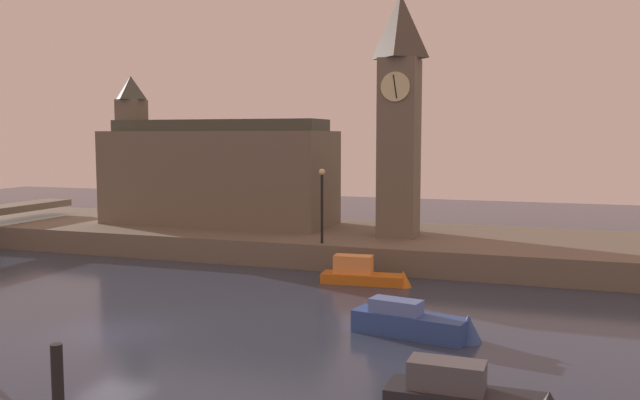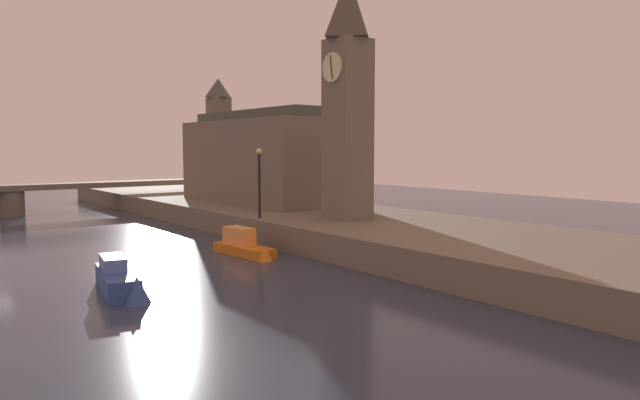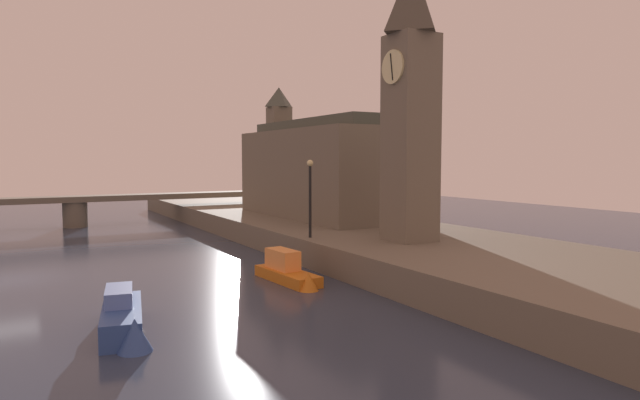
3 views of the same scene
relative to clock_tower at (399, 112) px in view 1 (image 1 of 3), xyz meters
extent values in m
plane|color=#2D384C|center=(-7.17, -18.88, -9.17)|extent=(120.00, 120.00, 0.00)
cube|color=#6B6051|center=(-7.17, 1.12, -8.42)|extent=(70.00, 12.00, 1.50)
cube|color=#6B6051|center=(0.00, 0.01, -2.23)|extent=(2.30, 2.30, 10.88)
cylinder|color=beige|center=(0.00, -1.21, 1.45)|extent=(1.75, 0.12, 1.75)
cube|color=black|center=(0.00, -1.28, 1.45)|extent=(0.28, 0.04, 1.39)
pyramid|color=#4A4339|center=(0.00, 0.01, 5.15)|extent=(2.53, 2.53, 3.88)
cube|color=#6B6051|center=(-13.39, 1.96, -4.40)|extent=(16.11, 6.30, 6.54)
cube|color=#6B6051|center=(-20.58, 1.96, -3.23)|extent=(1.73, 1.73, 8.88)
pyramid|color=#474C42|center=(-20.58, 1.96, 2.07)|extent=(1.91, 1.91, 1.72)
cube|color=#42473D|center=(-13.39, 1.96, -0.73)|extent=(15.31, 3.78, 0.80)
cylinder|color=black|center=(-3.58, -4.13, -5.68)|extent=(0.16, 0.16, 3.98)
sphere|color=#F2E099|center=(-3.58, -4.13, -3.51)|extent=(0.36, 0.36, 0.36)
cylinder|color=black|center=(-3.57, -26.20, -8.11)|extent=(0.33, 0.33, 2.13)
cube|color=#515156|center=(6.30, -21.98, -8.17)|extent=(2.15, 1.03, 0.81)
cube|color=#2D4C93|center=(3.90, -15.45, -8.74)|extent=(4.62, 2.07, 0.87)
cube|color=#5B7AC1|center=(3.36, -15.45, -8.04)|extent=(2.12, 1.24, 0.54)
cone|color=#2D4C93|center=(6.13, -15.45, -8.69)|extent=(1.33, 1.33, 1.12)
cube|color=orange|center=(-0.28, -7.16, -8.91)|extent=(4.39, 1.64, 0.52)
cube|color=#FF9947|center=(-0.80, -7.16, -8.17)|extent=(2.06, 1.07, 0.95)
cone|color=orange|center=(1.87, -7.16, -8.88)|extent=(1.27, 1.27, 1.08)
camera|label=1|loc=(8.92, -40.42, -1.45)|focal=37.52mm
camera|label=2|loc=(27.62, -23.06, -3.29)|focal=32.90mm
camera|label=3|loc=(23.15, -18.54, -3.29)|focal=30.76mm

